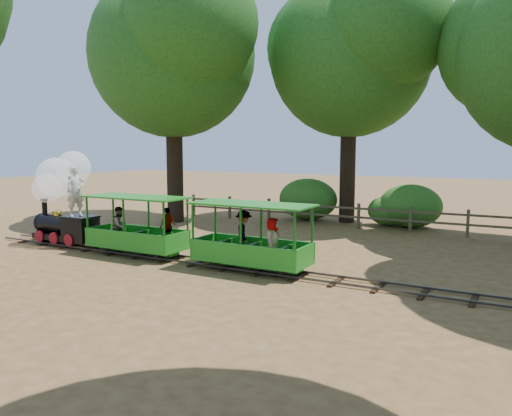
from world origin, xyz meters
The scene contains 11 objects.
ground centered at (0.00, 0.00, 0.00)m, with size 90.00×90.00×0.00m, color #9F7544.
track centered at (0.00, 0.00, 0.07)m, with size 22.00×1.00×0.10m.
locomotive centered at (-8.49, 0.06, 1.76)m, with size 2.74×1.29×3.15m.
carriage_front centered at (-5.18, 0.00, 0.73)m, with size 3.21×1.35×1.67m.
carriage_rear centered at (-1.31, 0.02, 0.76)m, with size 3.21×1.33×1.67m.
oak_nw centered at (-8.53, 6.09, 7.39)m, with size 8.60×7.57×10.48m.
oak_nc centered at (-2.03, 9.59, 7.28)m, with size 8.35×7.34×10.28m.
fence centered at (0.00, 8.00, 0.58)m, with size 18.10×0.10×1.00m.
shrub_west centered at (-3.73, 9.30, 0.92)m, with size 2.65×2.04×1.84m, color #2D6B1E.
shrub_mid_w centered at (0.70, 9.30, 0.87)m, with size 2.51×1.93×1.74m, color #2D6B1E.
shrub_mid_e centered at (-0.10, 9.30, 0.63)m, with size 1.81×1.39×1.25m, color #2D6B1E.
Camera 1 is at (4.93, -10.99, 3.17)m, focal length 35.00 mm.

